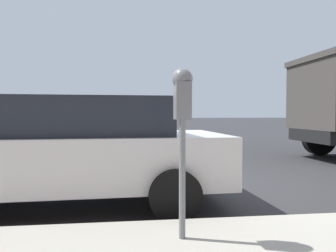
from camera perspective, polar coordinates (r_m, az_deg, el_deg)
ground_plane at (r=6.01m, az=6.04°, el=-10.36°), size 220.00×220.00×0.00m
parking_meter at (r=3.01m, az=2.51°, el=3.01°), size 0.21×0.19×1.57m
car_white at (r=4.84m, az=-16.74°, el=-3.81°), size 2.29×4.52×1.52m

